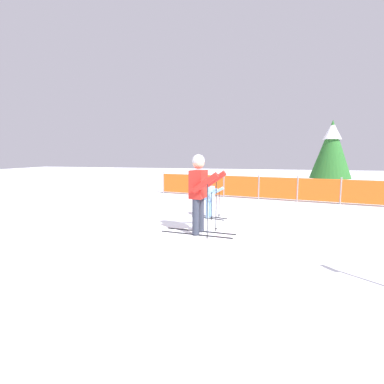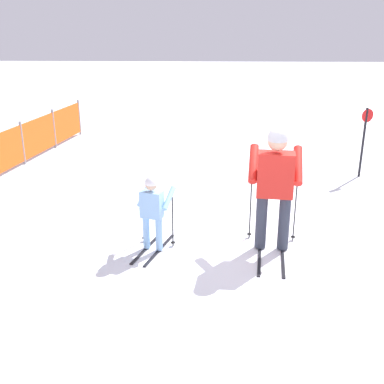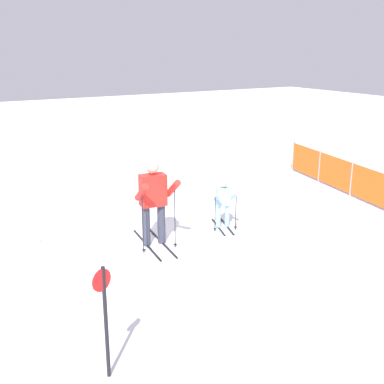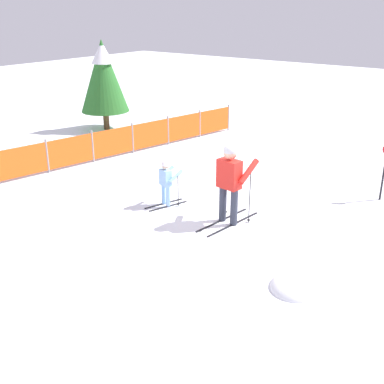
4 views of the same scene
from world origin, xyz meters
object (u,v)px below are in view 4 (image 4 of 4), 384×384
(skier_adult, at_px, (230,176))
(conifer_far, at_px, (103,75))
(skier_child, at_px, (166,179))
(safety_fence, at_px, (113,142))

(skier_adult, bearing_deg, conifer_far, 69.81)
(skier_adult, relative_size, skier_child, 1.61)
(skier_adult, bearing_deg, safety_fence, 78.07)
(conifer_far, bearing_deg, skier_adult, -116.86)
(skier_adult, distance_m, skier_child, 1.82)
(skier_child, bearing_deg, safety_fence, 80.60)
(skier_adult, distance_m, conifer_far, 9.71)
(safety_fence, distance_m, conifer_far, 4.15)
(skier_adult, bearing_deg, skier_child, 99.86)
(skier_child, height_order, safety_fence, skier_child)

